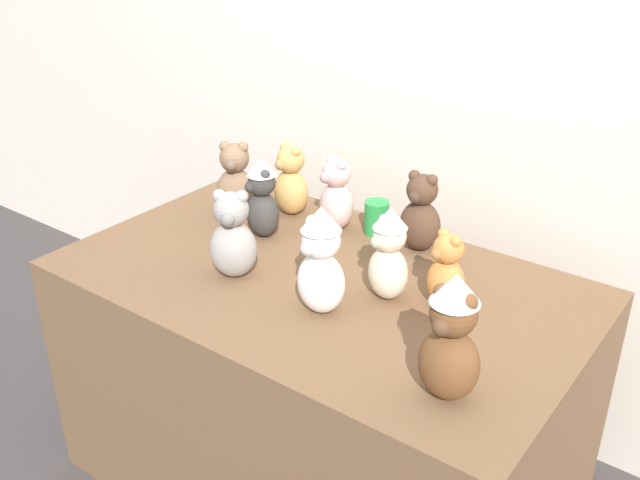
# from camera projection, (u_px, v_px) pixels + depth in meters

# --- Properties ---
(wall_back) EXTENTS (7.00, 0.08, 2.60)m
(wall_back) POSITION_uv_depth(u_px,v_px,m) (447.00, 61.00, 2.38)
(wall_back) COLOR silver
(wall_back) RESTS_ON ground_plane
(display_table) EXTENTS (1.53, 0.91, 0.80)m
(display_table) POSITION_uv_depth(u_px,v_px,m) (320.00, 386.00, 2.28)
(display_table) COLOR brown
(display_table) RESTS_ON ground_plane
(teddy_bear_mocha) EXTENTS (0.17, 0.16, 0.26)m
(teddy_bear_mocha) POSITION_uv_depth(u_px,v_px,m) (236.00, 181.00, 2.44)
(teddy_bear_mocha) COLOR #7F6047
(teddy_bear_mocha) RESTS_ON display_table
(teddy_bear_snow) EXTENTS (0.16, 0.14, 0.31)m
(teddy_bear_snow) POSITION_uv_depth(u_px,v_px,m) (321.00, 261.00, 1.87)
(teddy_bear_snow) COLOR white
(teddy_bear_snow) RESTS_ON display_table
(teddy_bear_ash) EXTENTS (0.18, 0.17, 0.27)m
(teddy_bear_ash) POSITION_uv_depth(u_px,v_px,m) (233.00, 237.00, 2.05)
(teddy_bear_ash) COLOR gray
(teddy_bear_ash) RESTS_ON display_table
(teddy_bear_blush) EXTENTS (0.16, 0.15, 0.25)m
(teddy_bear_blush) POSITION_uv_depth(u_px,v_px,m) (336.00, 196.00, 2.35)
(teddy_bear_blush) COLOR beige
(teddy_bear_blush) RESTS_ON display_table
(teddy_bear_chestnut) EXTENTS (0.15, 0.13, 0.31)m
(teddy_bear_chestnut) POSITION_uv_depth(u_px,v_px,m) (451.00, 339.00, 1.55)
(teddy_bear_chestnut) COLOR brown
(teddy_bear_chestnut) RESTS_ON display_table
(teddy_bear_ginger) EXTENTS (0.14, 0.14, 0.22)m
(teddy_bear_ginger) POSITION_uv_depth(u_px,v_px,m) (446.00, 272.00, 1.92)
(teddy_bear_ginger) COLOR #D17F3D
(teddy_bear_ginger) RESTS_ON display_table
(teddy_bear_cream) EXTENTS (0.16, 0.15, 0.27)m
(teddy_bear_cream) POSITION_uv_depth(u_px,v_px,m) (389.00, 254.00, 1.94)
(teddy_bear_cream) COLOR beige
(teddy_bear_cream) RESTS_ON display_table
(teddy_bear_charcoal) EXTENTS (0.15, 0.15, 0.27)m
(teddy_bear_charcoal) POSITION_uv_depth(u_px,v_px,m) (262.00, 198.00, 2.29)
(teddy_bear_charcoal) COLOR #383533
(teddy_bear_charcoal) RESTS_ON display_table
(teddy_bear_honey) EXTENTS (0.15, 0.14, 0.25)m
(teddy_bear_honey) POSITION_uv_depth(u_px,v_px,m) (291.00, 182.00, 2.45)
(teddy_bear_honey) COLOR tan
(teddy_bear_honey) RESTS_ON display_table
(teddy_bear_cocoa) EXTENTS (0.13, 0.12, 0.26)m
(teddy_bear_cocoa) POSITION_uv_depth(u_px,v_px,m) (420.00, 214.00, 2.21)
(teddy_bear_cocoa) COLOR #4C3323
(teddy_bear_cocoa) RESTS_ON display_table
(party_cup_green) EXTENTS (0.08, 0.08, 0.11)m
(party_cup_green) POSITION_uv_depth(u_px,v_px,m) (377.00, 217.00, 2.34)
(party_cup_green) COLOR #238C3D
(party_cup_green) RESTS_ON display_table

